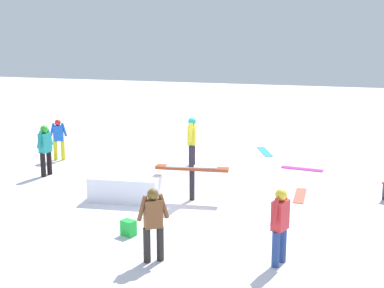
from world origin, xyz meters
The scene contains 12 objects.
ground_plane centered at (0.00, 0.00, 0.00)m, with size 60.00×60.00×0.00m, color white.
rail_feature centered at (0.00, 0.00, 0.73)m, with size 1.92×0.48×0.90m.
snow_kicker_ramp centered at (-1.69, -0.18, 0.32)m, with size 1.80×1.50×0.64m, color white.
main_rider_on_rail centered at (0.00, 0.00, 1.52)m, with size 1.33×0.66×1.29m.
bystander_red centered at (2.71, -3.26, 0.83)m, with size 0.32×0.67×1.49m.
bystander_brown centered at (0.39, -3.82, 0.82)m, with size 0.57×0.43×1.45m.
bystander_blue centered at (-5.58, 2.86, 0.79)m, with size 0.58×0.30×1.40m.
bystander_teal centered at (-4.93, 0.99, 0.87)m, with size 0.27×0.71×1.55m.
loose_snowboard_cyan centered at (0.92, 6.10, 0.01)m, with size 1.52×0.28×0.02m, color #31B5C4.
loose_snowboard_coral centered at (2.67, 1.15, 0.01)m, with size 1.33×0.28×0.02m, color #E3644C.
loose_snowboard_magenta centered at (2.46, 3.99, 0.01)m, with size 1.33×0.28×0.02m, color #C12B9F.
backpack_on_snow centered at (-0.60, -2.75, 0.17)m, with size 0.30×0.22×0.34m, color green.
Camera 1 is at (3.86, -12.77, 4.37)m, focal length 50.00 mm.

